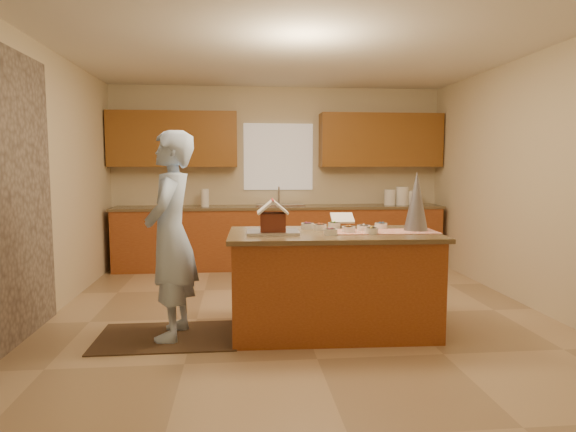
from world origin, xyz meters
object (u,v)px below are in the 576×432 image
Objects in this scene: tinsel_tree at (416,201)px; gingerbread_house at (273,219)px; island_base at (333,284)px; boy at (171,235)px.

tinsel_tree is 1.34m from gingerbread_house.
island_base is 1.08m from tinsel_tree.
boy is (-1.44, -0.04, 0.48)m from island_base.
boy is (-2.22, -0.06, -0.28)m from tinsel_tree.
island_base is at bearing -178.20° from tinsel_tree.
tinsel_tree is (0.78, 0.02, 0.75)m from island_base.
island_base is 0.99× the size of boy.
tinsel_tree is 0.30× the size of boy.
tinsel_tree is at bearing 3.67° from island_base.
gingerbread_house is at bearing -174.81° from island_base.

